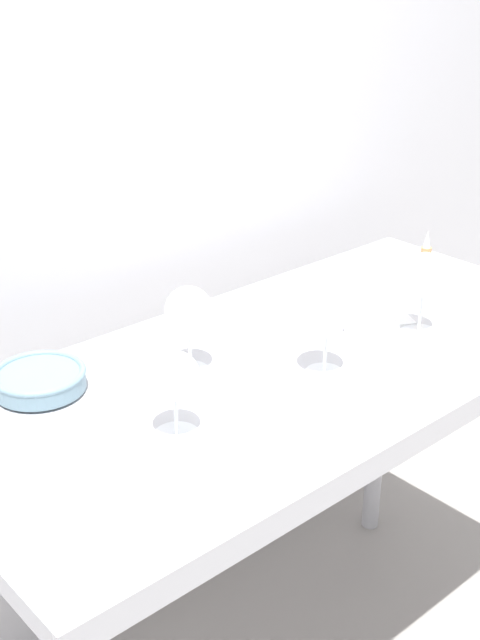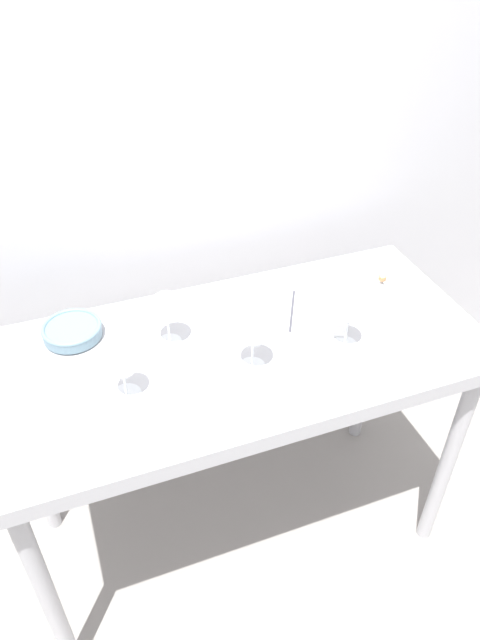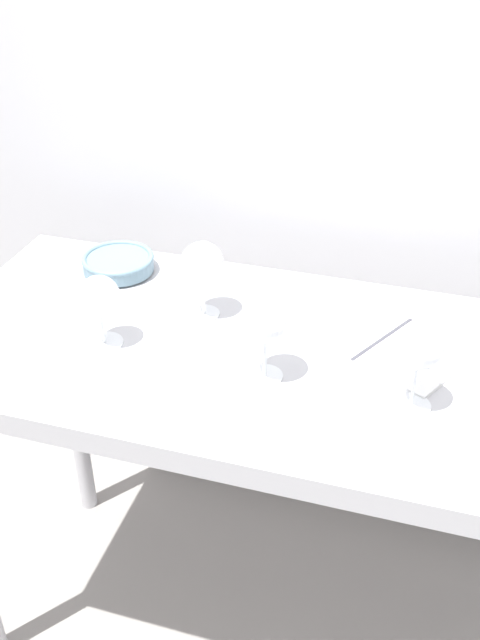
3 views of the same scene
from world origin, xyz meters
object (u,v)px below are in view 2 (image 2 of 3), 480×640
(wine_glass_near_right, at_px, (350,309))
(decanter_funnel, at_px, (380,292))
(wine_glass_far_left, at_px, (166,308))
(wine_glass_near_center, at_px, (253,331))
(open_notebook, at_px, (292,311))
(tasting_bowl, at_px, (72,330))
(wine_glass_near_left, at_px, (122,364))
(tasting_sheet_upper, at_px, (195,382))

(wine_glass_near_right, distance_m, decanter_funnel, 0.24)
(wine_glass_near_right, bearing_deg, wine_glass_far_left, 158.20)
(wine_glass_near_center, bearing_deg, wine_glass_far_left, 136.23)
(wine_glass_far_left, relative_size, open_notebook, 0.44)
(wine_glass_near_right, distance_m, tasting_bowl, 0.78)
(wine_glass_near_left, distance_m, tasting_sheet_upper, 0.20)
(wine_glass_near_right, xyz_separation_m, wine_glass_far_left, (-0.46, 0.18, -0.01))
(wine_glass_far_left, relative_size, decanter_funnel, 1.17)
(tasting_bowl, xyz_separation_m, decanter_funnel, (0.89, -0.17, 0.02))
(wine_glass_near_center, bearing_deg, open_notebook, 42.21)
(wine_glass_near_left, distance_m, wine_glass_far_left, 0.23)
(open_notebook, height_order, decanter_funnel, decanter_funnel)
(wine_glass_near_center, relative_size, tasting_bowl, 1.04)
(wine_glass_near_center, xyz_separation_m, open_notebook, (0.20, 0.18, -0.12))
(wine_glass_near_left, height_order, wine_glass_near_right, wine_glass_near_right)
(wine_glass_far_left, xyz_separation_m, tasting_bowl, (-0.25, 0.12, -0.10))
(tasting_sheet_upper, bearing_deg, decanter_funnel, 43.63)
(wine_glass_near_left, xyz_separation_m, tasting_sheet_upper, (0.18, -0.02, -0.10))
(wine_glass_near_center, xyz_separation_m, tasting_bowl, (-0.43, 0.29, -0.10))
(tasting_sheet_upper, bearing_deg, tasting_bowl, 164.75)
(wine_glass_near_right, bearing_deg, tasting_bowl, 157.07)
(open_notebook, bearing_deg, decanter_funnel, 15.62)
(wine_glass_near_center, height_order, wine_glass_far_left, wine_glass_near_center)
(tasting_bowl, height_order, decanter_funnel, decanter_funnel)
(decanter_funnel, bearing_deg, open_notebook, 167.86)
(tasting_sheet_upper, height_order, tasting_bowl, tasting_bowl)
(open_notebook, height_order, tasting_sheet_upper, open_notebook)
(wine_glass_near_right, relative_size, wine_glass_far_left, 1.03)
(wine_glass_far_left, bearing_deg, tasting_bowl, 155.07)
(tasting_sheet_upper, relative_size, tasting_bowl, 1.65)
(wine_glass_near_center, height_order, decanter_funnel, wine_glass_near_center)
(decanter_funnel, bearing_deg, wine_glass_far_left, 175.48)
(tasting_bowl, bearing_deg, wine_glass_near_left, -71.11)
(wine_glass_near_center, relative_size, wine_glass_far_left, 1.03)
(wine_glass_near_left, height_order, tasting_sheet_upper, wine_glass_near_left)
(wine_glass_near_right, bearing_deg, open_notebook, 112.09)
(wine_glass_near_left, xyz_separation_m, wine_glass_near_right, (0.61, -0.02, 0.02))
(tasting_sheet_upper, bearing_deg, wine_glass_near_right, 31.42)
(wine_glass_near_center, distance_m, decanter_funnel, 0.48)
(wine_glass_far_left, height_order, tasting_bowl, wine_glass_far_left)
(wine_glass_near_left, height_order, decanter_funnel, wine_glass_near_left)
(open_notebook, relative_size, decanter_funnel, 2.65)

